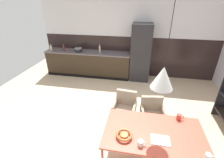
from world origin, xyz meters
name	(u,v)px	position (x,y,z in m)	size (l,w,h in m)	color
ground_plane	(116,125)	(0.00, 0.00, 0.00)	(8.17, 8.17, 0.00)	#C9AE8E
back_wall_splashback_dark	(129,56)	(0.00, 2.88, 0.71)	(6.28, 0.12, 1.43)	black
back_wall_panel_upper	(131,15)	(0.00, 2.88, 2.14)	(6.28, 0.12, 1.43)	silver
kitchen_counter	(88,63)	(-1.46, 2.52, 0.45)	(3.10, 0.63, 0.91)	#302518
refrigerator_column	(141,53)	(0.43, 2.52, 0.97)	(0.66, 0.60, 1.93)	#232326
dining_table	(153,134)	(0.73, -0.83, 0.71)	(1.57, 0.92, 0.75)	#CE4E3A
armchair_by_stool	(152,111)	(0.77, 0.03, 0.51)	(0.55, 0.53, 0.78)	gray
armchair_corner_seat	(125,105)	(0.18, 0.12, 0.52)	(0.53, 0.51, 0.82)	gray
fruit_bowl	(124,135)	(0.28, -1.03, 0.79)	(0.25, 0.25, 0.07)	#B2662D
open_book	(160,140)	(0.82, -0.99, 0.76)	(0.28, 0.20, 0.02)	white
mug_wide_latte	(208,157)	(1.40, -1.21, 0.80)	(0.13, 0.08, 0.10)	white
mug_tall_blue	(179,117)	(1.18, -0.46, 0.80)	(0.12, 0.08, 0.10)	#B23D33
mug_dark_espresso	(141,143)	(0.53, -1.14, 0.80)	(0.13, 0.08, 0.09)	white
cooking_pot	(78,50)	(-1.77, 2.45, 0.97)	(0.27, 0.27, 0.16)	black
bottle_vinegar_dark	(64,48)	(-2.33, 2.43, 1.01)	(0.06, 0.06, 0.27)	maroon
bottle_wine_green	(100,49)	(-0.99, 2.49, 1.02)	(0.07, 0.07, 0.29)	tan
bottle_spice_small	(51,48)	(-2.77, 2.34, 1.01)	(0.07, 0.07, 0.25)	tan
pendant_lamp_over_table_near	(163,78)	(0.73, -0.84, 1.72)	(0.30, 0.30, 1.24)	black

